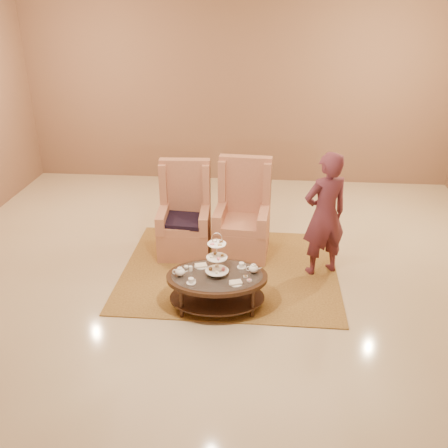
# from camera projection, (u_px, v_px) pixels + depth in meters

# --- Properties ---
(ground) EXTENTS (8.00, 8.00, 0.00)m
(ground) POSITION_uv_depth(u_px,v_px,m) (218.00, 286.00, 6.31)
(ground) COLOR beige
(ground) RESTS_ON ground
(ceiling) EXTENTS (8.00, 8.00, 0.02)m
(ceiling) POSITION_uv_depth(u_px,v_px,m) (218.00, 286.00, 6.31)
(ceiling) COLOR silver
(ceiling) RESTS_ON ground
(wall_back) EXTENTS (8.00, 0.04, 3.50)m
(wall_back) POSITION_uv_depth(u_px,v_px,m) (239.00, 89.00, 9.18)
(wall_back) COLOR #8D654D
(wall_back) RESTS_ON ground
(rug) EXTENTS (2.84, 2.37, 0.02)m
(rug) POSITION_uv_depth(u_px,v_px,m) (230.00, 270.00, 6.67)
(rug) COLOR #AA883C
(rug) RESTS_ON ground
(tea_table) EXTENTS (1.24, 0.91, 0.98)m
(tea_table) POSITION_uv_depth(u_px,v_px,m) (217.00, 281.00, 5.76)
(tea_table) COLOR black
(tea_table) RESTS_ON ground
(armchair_left) EXTENTS (0.74, 0.76, 1.30)m
(armchair_left) POSITION_uv_depth(u_px,v_px,m) (185.00, 222.00, 7.02)
(armchair_left) COLOR tan
(armchair_left) RESTS_ON ground
(armchair_right) EXTENTS (0.78, 0.80, 1.35)m
(armchair_right) POSITION_uv_depth(u_px,v_px,m) (243.00, 222.00, 7.00)
(armchair_right) COLOR tan
(armchair_right) RESTS_ON ground
(person) EXTENTS (0.71, 0.61, 1.66)m
(person) POSITION_uv_depth(u_px,v_px,m) (325.00, 215.00, 6.29)
(person) COLOR #592632
(person) RESTS_ON ground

